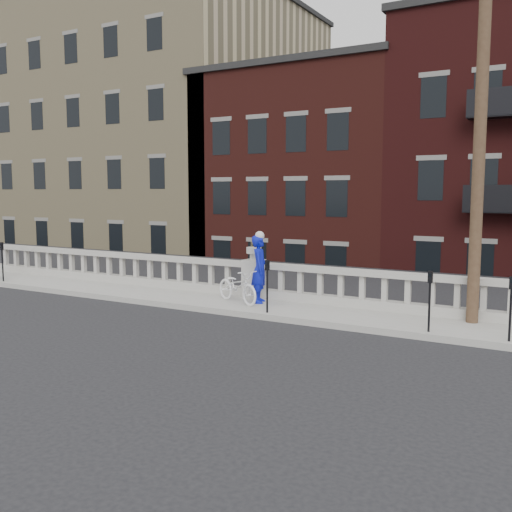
# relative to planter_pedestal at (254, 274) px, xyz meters

# --- Properties ---
(ground) EXTENTS (120.00, 120.00, 0.00)m
(ground) POSITION_rel_planter_pedestal_xyz_m (0.00, -3.95, -0.83)
(ground) COLOR black
(ground) RESTS_ON ground
(sidewalk) EXTENTS (32.00, 2.20, 0.15)m
(sidewalk) POSITION_rel_planter_pedestal_xyz_m (0.00, -0.95, -0.76)
(sidewalk) COLOR gray
(sidewalk) RESTS_ON ground
(balustrade) EXTENTS (28.00, 0.34, 1.03)m
(balustrade) POSITION_rel_planter_pedestal_xyz_m (0.00, 0.00, -0.19)
(balustrade) COLOR gray
(balustrade) RESTS_ON sidewalk
(planter_pedestal) EXTENTS (0.55, 0.55, 1.76)m
(planter_pedestal) POSITION_rel_planter_pedestal_xyz_m (0.00, 0.00, 0.00)
(planter_pedestal) COLOR gray
(planter_pedestal) RESTS_ON sidewalk
(lower_level) EXTENTS (80.00, 44.00, 20.80)m
(lower_level) POSITION_rel_planter_pedestal_xyz_m (0.56, 19.09, 1.80)
(lower_level) COLOR #605E59
(lower_level) RESTS_ON ground
(utility_pole) EXTENTS (1.60, 0.28, 10.00)m
(utility_pole) POSITION_rel_planter_pedestal_xyz_m (6.20, -0.35, 4.41)
(utility_pole) COLOR #422D1E
(utility_pole) RESTS_ON sidewalk
(parking_meter_b) EXTENTS (0.10, 0.09, 1.36)m
(parking_meter_b) POSITION_rel_planter_pedestal_xyz_m (-9.04, -1.80, 0.17)
(parking_meter_b) COLOR black
(parking_meter_b) RESTS_ON sidewalk
(parking_meter_c) EXTENTS (0.10, 0.09, 1.36)m
(parking_meter_c) POSITION_rel_planter_pedestal_xyz_m (1.43, -1.80, 0.17)
(parking_meter_c) COLOR black
(parking_meter_c) RESTS_ON sidewalk
(parking_meter_d) EXTENTS (0.10, 0.09, 1.36)m
(parking_meter_d) POSITION_rel_planter_pedestal_xyz_m (5.52, -1.80, 0.17)
(parking_meter_d) COLOR black
(parking_meter_d) RESTS_ON sidewalk
(parking_meter_e) EXTENTS (0.10, 0.09, 1.36)m
(parking_meter_e) POSITION_rel_planter_pedestal_xyz_m (7.16, -1.80, 0.17)
(parking_meter_e) COLOR black
(parking_meter_e) RESTS_ON sidewalk
(bicycle) EXTENTS (1.88, 1.29, 0.94)m
(bicycle) POSITION_rel_planter_pedestal_xyz_m (0.07, -1.05, -0.21)
(bicycle) COLOR white
(bicycle) RESTS_ON sidewalk
(cyclist) EXTENTS (0.69, 0.82, 1.90)m
(cyclist) POSITION_rel_planter_pedestal_xyz_m (0.60, -0.72, 0.27)
(cyclist) COLOR #0B15B1
(cyclist) RESTS_ON sidewalk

